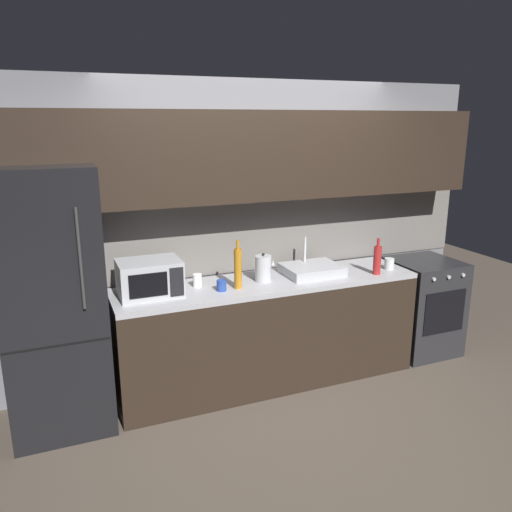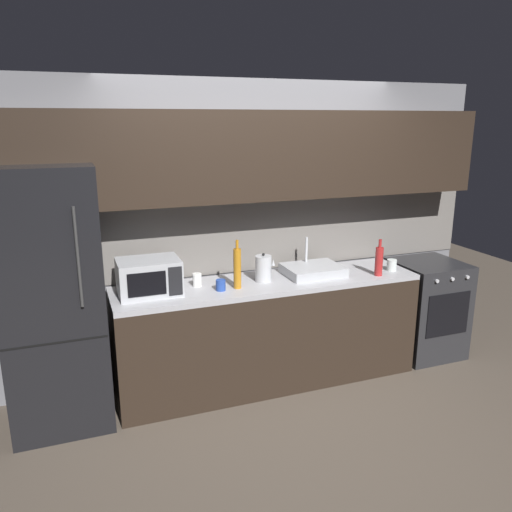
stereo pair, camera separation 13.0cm
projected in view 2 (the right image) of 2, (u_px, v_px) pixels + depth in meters
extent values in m
plane|color=#4C4238|center=(316.00, 439.00, 3.58)|extent=(10.00, 10.00, 0.00)
cube|color=slate|center=(252.00, 230.00, 4.44)|extent=(4.27, 0.10, 2.50)
cube|color=slate|center=(254.00, 236.00, 4.40)|extent=(4.27, 0.01, 0.60)
cube|color=black|center=(261.00, 155.00, 4.07)|extent=(3.93, 0.34, 0.70)
cube|color=black|center=(269.00, 334.00, 4.29)|extent=(2.53, 0.60, 0.86)
cube|color=#9E9EA3|center=(269.00, 283.00, 4.17)|extent=(2.53, 0.60, 0.04)
cube|color=black|center=(53.00, 300.00, 3.60)|extent=(0.68, 0.66, 1.89)
cube|color=black|center=(56.00, 343.00, 3.34)|extent=(0.67, 0.00, 0.01)
cylinder|color=#333333|center=(78.00, 258.00, 3.24)|extent=(0.02, 0.02, 0.66)
cube|color=#232326|center=(425.00, 308.00, 4.83)|extent=(0.60, 0.60, 0.90)
cube|color=black|center=(448.00, 315.00, 4.54)|extent=(0.45, 0.01, 0.40)
cylinder|color=#B2B2B7|center=(437.00, 281.00, 4.39)|extent=(0.03, 0.02, 0.03)
cylinder|color=#B2B2B7|center=(452.00, 279.00, 4.44)|extent=(0.03, 0.02, 0.03)
cylinder|color=#B2B2B7|center=(467.00, 277.00, 4.50)|extent=(0.03, 0.02, 0.03)
cube|color=#A8AAAF|center=(149.00, 277.00, 3.82)|extent=(0.46, 0.34, 0.27)
cube|color=black|center=(147.00, 284.00, 3.65)|extent=(0.28, 0.01, 0.18)
cube|color=black|center=(175.00, 281.00, 3.72)|extent=(0.10, 0.01, 0.22)
cube|color=#ADAFB5|center=(313.00, 270.00, 4.32)|extent=(0.48, 0.38, 0.08)
cylinder|color=silver|center=(306.00, 249.00, 4.40)|extent=(0.02, 0.02, 0.22)
cylinder|color=#B7BABF|center=(263.00, 269.00, 4.14)|extent=(0.13, 0.13, 0.21)
sphere|color=black|center=(263.00, 254.00, 4.11)|extent=(0.02, 0.02, 0.02)
cone|color=#B7BABF|center=(273.00, 262.00, 4.16)|extent=(0.03, 0.03, 0.05)
cylinder|color=#A82323|center=(379.00, 262.00, 4.28)|extent=(0.07, 0.07, 0.24)
cylinder|color=#A82323|center=(380.00, 244.00, 4.24)|extent=(0.03, 0.03, 0.07)
cylinder|color=#B27019|center=(237.00, 269.00, 3.95)|extent=(0.06, 0.06, 0.32)
cylinder|color=#B27019|center=(237.00, 245.00, 3.90)|extent=(0.02, 0.02, 0.07)
cylinder|color=silver|center=(392.00, 265.00, 4.44)|extent=(0.08, 0.08, 0.10)
cylinder|color=silver|center=(197.00, 280.00, 4.02)|extent=(0.07, 0.07, 0.10)
cylinder|color=#234299|center=(221.00, 285.00, 3.92)|extent=(0.08, 0.08, 0.09)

